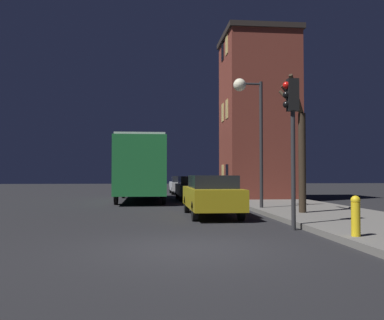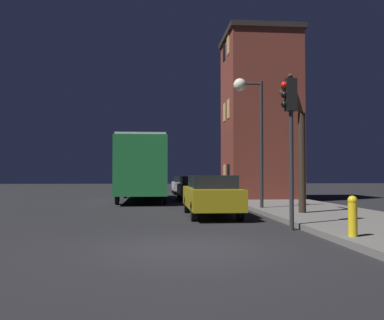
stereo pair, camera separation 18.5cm
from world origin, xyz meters
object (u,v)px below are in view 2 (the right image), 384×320
bare_tree (300,144)px  car_far_lane (184,184)px  bus (143,164)px  car_mid_lane (193,187)px  traffic_light (290,121)px  car_near_lane (211,194)px  streetlamp (249,108)px  fire_hydrant (353,215)px

bare_tree → car_far_lane: (-2.88, 18.34, -1.89)m
bus → car_mid_lane: (3.00, 0.68, -1.37)m
traffic_light → car_mid_lane: bearing=95.7°
car_near_lane → car_mid_lane: car_near_lane is taller
streetlamp → car_mid_lane: 9.07m
car_far_lane → fire_hydrant: size_ratio=4.97×
car_far_lane → fire_hydrant: bearing=-85.1°
bare_tree → car_near_lane: bearing=170.3°
car_near_lane → fire_hydrant: size_ratio=5.25×
bare_tree → car_mid_lane: size_ratio=1.02×
bus → fire_hydrant: bearing=-72.1°
traffic_light → car_near_lane: (-1.68, 3.99, -2.22)m
streetlamp → car_near_lane: streetlamp is taller
traffic_light → car_far_lane: (-1.41, 21.80, -2.29)m
streetlamp → car_near_lane: bearing=-134.6°
traffic_light → bare_tree: size_ratio=0.87×
streetlamp → car_far_lane: bearing=95.6°
car_mid_lane → car_far_lane: car_mid_lane is taller
bus → fire_hydrant: (5.07, -15.71, -1.49)m
car_mid_lane → car_far_lane: bearing=90.0°
car_far_lane → traffic_light: bearing=-86.3°
traffic_light → fire_hydrant: 3.40m
streetlamp → traffic_light: (-0.15, -5.84, -1.26)m
fire_hydrant → bus: bearing=107.9°
streetlamp → car_near_lane: 4.33m
traffic_light → bus: traffic_light is taller
traffic_light → bus: size_ratio=0.46×
bare_tree → car_mid_lane: bare_tree is taller
bare_tree → car_near_lane: (-3.15, 0.54, -1.82)m
streetlamp → car_near_lane: size_ratio=1.13×
bus → car_mid_lane: bearing=12.8°
bus → car_near_lane: bearing=-73.7°
traffic_light → car_near_lane: 4.87m
bus → fire_hydrant: bus is taller
bare_tree → fire_hydrant: bare_tree is taller
streetlamp → car_mid_lane: (-1.56, 8.22, -3.52)m
bare_tree → bus: size_ratio=0.52×
traffic_light → car_mid_lane: 14.31m
bare_tree → car_mid_lane: (-2.88, 10.60, -1.87)m
bare_tree → car_near_lane: size_ratio=1.01×
car_mid_lane → bare_tree: bearing=-74.8°
car_far_lane → fire_hydrant: 24.22m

